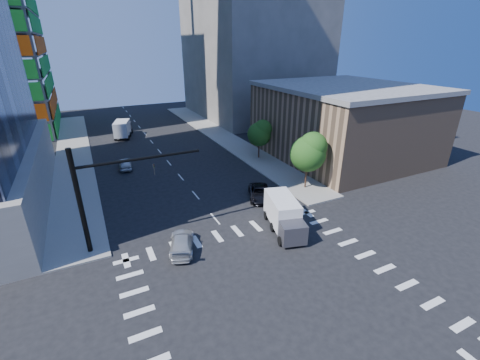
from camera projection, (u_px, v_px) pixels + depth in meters
ground at (280, 298)px, 22.19m from camera, size 160.00×160.00×0.00m
road_markings at (280, 298)px, 22.19m from camera, size 20.00×20.00×0.01m
sidewalk_ne at (221, 136)px, 60.18m from camera, size 5.00×60.00×0.15m
sidewalk_nw at (74, 155)px, 50.08m from camera, size 5.00×60.00×0.15m
commercial_building at (343, 121)px, 48.32m from camera, size 20.50×22.50×10.60m
bg_building_ne at (252, 53)px, 72.89m from camera, size 24.00×30.00×28.00m
signal_mast_nw at (99, 190)px, 25.45m from camera, size 10.20×0.40×9.00m
tree_south at (310, 151)px, 36.90m from camera, size 4.16×4.16×6.82m
tree_north at (260, 133)px, 47.19m from camera, size 3.54×3.52×5.78m
car_nb_far at (259, 193)px, 36.05m from camera, size 3.99×5.32×1.34m
car_sb_near at (182, 243)px, 27.10m from camera, size 3.37×5.07×1.36m
car_sb_mid at (125, 163)px, 44.62m from camera, size 2.15×4.47×1.47m
box_truck_near at (285, 218)px, 29.51m from camera, size 3.84×6.17×3.01m
box_truck_far at (123, 129)px, 59.34m from camera, size 4.04×6.38×3.10m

